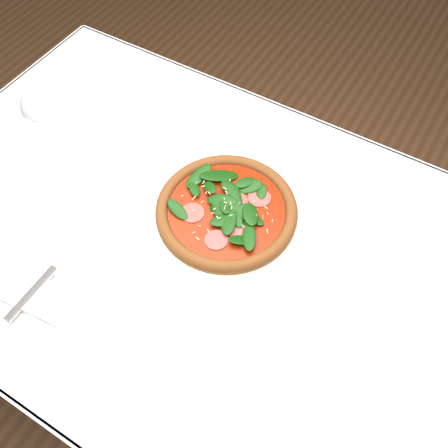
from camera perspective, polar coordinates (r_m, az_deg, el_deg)
The scene contains 7 objects.
ground at distance 1.63m, azimuth -2.29°, elevation -15.69°, with size 6.00×6.00×0.00m, color brown.
dining_table at distance 1.03m, azimuth -3.49°, elevation -4.18°, with size 1.21×0.81×0.75m.
plate at distance 0.96m, azimuth 0.28°, elevation 1.10°, with size 0.31×0.31×0.01m.
pizza at distance 0.95m, azimuth 0.29°, elevation 1.73°, with size 0.31×0.31×0.03m.
wine_glass at distance 0.99m, azimuth -19.57°, elevation 11.77°, with size 0.09×0.09×0.21m.
napkin at distance 0.94m, azimuth -21.00°, elevation -7.57°, with size 0.14×0.06×0.01m, color silver.
fork at distance 0.93m, azimuth -20.02°, elevation -6.11°, with size 0.02×0.15×0.00m.
Camera 1 is at (0.32, -0.41, 1.54)m, focal length 40.00 mm.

